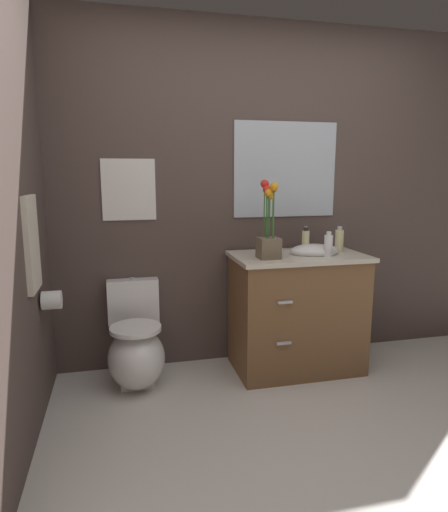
# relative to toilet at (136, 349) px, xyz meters

# --- Properties ---
(ground_plane) EXTENTS (9.99, 9.99, 0.00)m
(ground_plane) POSITION_rel_toilet_xyz_m (0.94, -1.27, -0.24)
(ground_plane) COLOR beige
(wall_back) EXTENTS (4.66, 0.05, 2.50)m
(wall_back) POSITION_rel_toilet_xyz_m (1.14, 0.30, 1.01)
(wall_back) COLOR #4C3D38
(wall_back) RESTS_ON ground_plane
(wall_left) EXTENTS (0.05, 4.31, 2.50)m
(wall_left) POSITION_rel_toilet_xyz_m (-0.58, -0.80, 1.01)
(wall_left) COLOR #4C3D38
(wall_left) RESTS_ON ground_plane
(toilet) EXTENTS (0.38, 0.59, 0.69)m
(toilet) POSITION_rel_toilet_xyz_m (0.00, 0.00, 0.00)
(toilet) COLOR white
(toilet) RESTS_ON ground_plane
(vanity_cabinet) EXTENTS (0.94, 0.56, 1.04)m
(vanity_cabinet) POSITION_rel_toilet_xyz_m (1.16, -0.03, 0.20)
(vanity_cabinet) COLOR brown
(vanity_cabinet) RESTS_ON ground_plane
(flower_vase) EXTENTS (0.14, 0.14, 0.53)m
(flower_vase) POSITION_rel_toilet_xyz_m (0.90, -0.12, 0.80)
(flower_vase) COLOR brown
(flower_vase) RESTS_ON vanity_cabinet
(soap_bottle) EXTENTS (0.06, 0.06, 0.17)m
(soap_bottle) POSITION_rel_toilet_xyz_m (1.32, -0.15, 0.69)
(soap_bottle) COLOR white
(soap_bottle) RESTS_ON vanity_cabinet
(lotion_bottle) EXTENTS (0.05, 0.05, 0.18)m
(lotion_bottle) POSITION_rel_toilet_xyz_m (1.25, 0.06, 0.70)
(lotion_bottle) COLOR beige
(lotion_bottle) RESTS_ON vanity_cabinet
(hand_wash_bottle) EXTENTS (0.06, 0.06, 0.18)m
(hand_wash_bottle) POSITION_rel_toilet_xyz_m (1.49, 0.02, 0.70)
(hand_wash_bottle) COLOR beige
(hand_wash_bottle) RESTS_ON vanity_cabinet
(wall_poster) EXTENTS (0.37, 0.01, 0.42)m
(wall_poster) POSITION_rel_toilet_xyz_m (-0.00, 0.27, 1.07)
(wall_poster) COLOR silver
(wall_mirror) EXTENTS (0.80, 0.01, 0.70)m
(wall_mirror) POSITION_rel_toilet_xyz_m (1.16, 0.27, 1.21)
(wall_mirror) COLOR #B2BCC6
(hanging_towel) EXTENTS (0.03, 0.28, 0.52)m
(hanging_towel) POSITION_rel_toilet_xyz_m (-0.54, -0.37, 0.81)
(hanging_towel) COLOR beige
(toilet_paper_roll) EXTENTS (0.11, 0.11, 0.11)m
(toilet_paper_roll) POSITION_rel_toilet_xyz_m (-0.49, -0.20, 0.44)
(toilet_paper_roll) COLOR white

